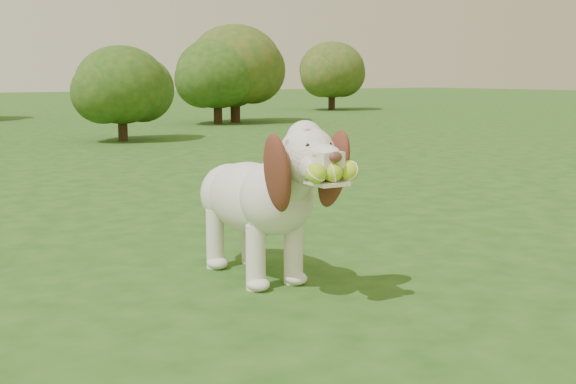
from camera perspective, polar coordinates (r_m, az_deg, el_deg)
ground at (r=3.64m, az=0.52°, el=-5.11°), size 80.00×80.00×0.00m
dog at (r=3.15m, az=-2.07°, el=-0.16°), size 0.39×1.12×0.73m
shrub_c at (r=10.37m, az=-13.04°, el=8.24°), size 1.28×1.28×1.32m
shrub_h at (r=19.61m, az=3.50°, el=9.62°), size 1.76×1.76×1.82m
shrub_d at (r=13.88m, az=-5.61°, el=9.33°), size 1.57×1.57×1.63m
shrub_f at (r=14.22m, az=-4.23°, el=9.98°), size 1.83×1.83×1.89m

